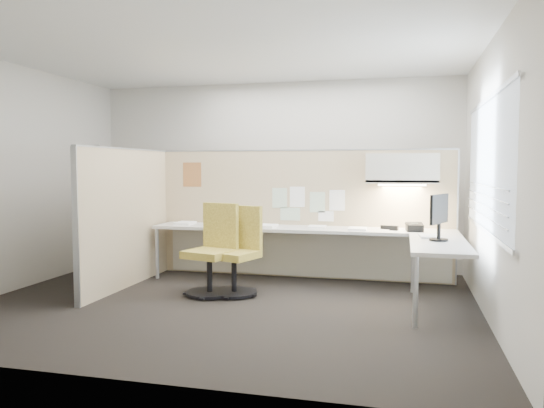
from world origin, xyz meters
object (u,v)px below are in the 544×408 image
(monitor, at_px, (439,214))
(desk, at_px, (323,239))
(chair_left, at_px, (213,253))
(phone, at_px, (414,227))
(chair_right, at_px, (238,254))

(monitor, bearing_deg, desk, 84.34)
(chair_left, height_order, phone, chair_left)
(desk, xyz_separation_m, phone, (1.13, 0.07, 0.18))
(desk, height_order, chair_left, chair_left)
(chair_left, xyz_separation_m, chair_right, (0.28, 0.08, -0.02))
(chair_right, xyz_separation_m, phone, (2.06, 0.76, 0.29))
(desk, xyz_separation_m, monitor, (1.37, -0.76, 0.42))
(chair_right, relative_size, phone, 4.50)
(monitor, relative_size, phone, 2.17)
(chair_right, bearing_deg, desk, 55.04)
(chair_right, height_order, monitor, monitor)
(desk, distance_m, monitor, 1.62)
(monitor, xyz_separation_m, phone, (-0.24, 0.82, -0.24))
(chair_left, bearing_deg, chair_right, 30.22)
(chair_left, distance_m, chair_right, 0.30)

